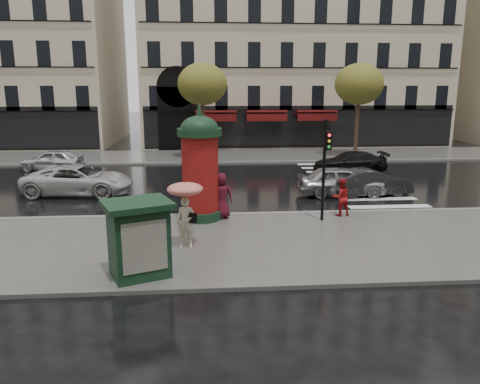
{
  "coord_description": "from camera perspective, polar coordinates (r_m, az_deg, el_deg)",
  "views": [
    {
      "loc": [
        -1.95,
        -14.96,
        5.12
      ],
      "look_at": [
        -0.68,
        1.5,
        1.34
      ],
      "focal_mm": 35.0,
      "sensor_mm": 36.0,
      "label": 1
    }
  ],
  "objects": [
    {
      "name": "man_burgundy",
      "position": [
        17.85,
        -2.3,
        -0.45
      ],
      "size": [
        0.9,
        0.62,
        1.76
      ],
      "primitive_type": "imported",
      "rotation": [
        0.0,
        0.0,
        3.21
      ],
      "color": "#480E19",
      "rests_on": "near_sidewalk"
    },
    {
      "name": "near_sidewalk",
      "position": [
        15.44,
        3.11,
        -6.24
      ],
      "size": [
        90.0,
        7.0,
        0.12
      ],
      "primitive_type": "cube",
      "color": "#474744",
      "rests_on": "ground"
    },
    {
      "name": "car_black",
      "position": [
        28.67,
        13.21,
        3.54
      ],
      "size": [
        4.4,
        1.91,
        1.26
      ],
      "primitive_type": "imported",
      "rotation": [
        0.0,
        0.0,
        -1.6
      ],
      "color": "black",
      "rests_on": "ground"
    },
    {
      "name": "far_kerb",
      "position": [
        31.43,
        -0.8,
        3.65
      ],
      "size": [
        90.0,
        0.25,
        0.14
      ],
      "primitive_type": "cube",
      "color": "slate",
      "rests_on": "ground"
    },
    {
      "name": "ground",
      "position": [
        15.93,
        2.87,
        -5.86
      ],
      "size": [
        160.0,
        160.0,
        0.0
      ],
      "primitive_type": "plane",
      "color": "black",
      "rests_on": "ground"
    },
    {
      "name": "tree_far_left",
      "position": [
        32.96,
        -4.62,
        12.94
      ],
      "size": [
        3.4,
        3.4,
        6.64
      ],
      "color": "#38281C",
      "rests_on": "ground"
    },
    {
      "name": "car_white",
      "position": [
        23.55,
        -19.09,
        1.37
      ],
      "size": [
        5.26,
        2.79,
        1.41
      ],
      "primitive_type": "imported",
      "rotation": [
        0.0,
        0.0,
        1.48
      ],
      "color": "#B8B8B8",
      "rests_on": "ground"
    },
    {
      "name": "woman_red",
      "position": [
        18.64,
        12.21,
        -0.62
      ],
      "size": [
        0.79,
        0.66,
        1.47
      ],
      "primitive_type": "imported",
      "rotation": [
        0.0,
        0.0,
        3.29
      ],
      "color": "#A51418",
      "rests_on": "near_sidewalk"
    },
    {
      "name": "woman_umbrella",
      "position": [
        14.6,
        -6.67,
        -1.42
      ],
      "size": [
        1.11,
        1.11,
        2.14
      ],
      "color": "beige",
      "rests_on": "near_sidewalk"
    },
    {
      "name": "newsstand",
      "position": [
        12.72,
        -12.26,
        -5.47
      ],
      "size": [
        2.12,
        1.97,
        2.05
      ],
      "color": "black",
      "rests_on": "near_sidewalk"
    },
    {
      "name": "near_kerb",
      "position": [
        18.76,
        1.72,
        -2.72
      ],
      "size": [
        90.0,
        0.25,
        0.14
      ],
      "primitive_type": "cube",
      "color": "slate",
      "rests_on": "ground"
    },
    {
      "name": "morris_column",
      "position": [
        17.59,
        -4.89,
        3.42
      ],
      "size": [
        1.64,
        1.64,
        4.42
      ],
      "color": "black",
      "rests_on": "near_sidewalk"
    },
    {
      "name": "car_silver",
      "position": [
        22.58,
        12.25,
        1.33
      ],
      "size": [
        4.2,
        1.8,
        1.41
      ],
      "primitive_type": "imported",
      "rotation": [
        0.0,
        0.0,
        1.54
      ],
      "color": "#A8A8AC",
      "rests_on": "ground"
    },
    {
      "name": "tree_far_right",
      "position": [
        34.73,
        14.32,
        12.59
      ],
      "size": [
        3.4,
        3.4,
        6.64
      ],
      "color": "#38281C",
      "rests_on": "ground"
    },
    {
      "name": "traffic_light",
      "position": [
        17.48,
        10.34,
        3.81
      ],
      "size": [
        0.27,
        0.37,
        3.8
      ],
      "color": "black",
      "rests_on": "near_sidewalk"
    },
    {
      "name": "bldg_far_corner",
      "position": [
        46.08,
        5.94,
        20.55
      ],
      "size": [
        26.0,
        14.0,
        22.9
      ],
      "color": "#B7A88C",
      "rests_on": "ground"
    },
    {
      "name": "zebra_crossing",
      "position": [
        26.32,
        13.27,
        1.34
      ],
      "size": [
        3.6,
        11.75,
        0.01
      ],
      "primitive_type": "cube",
      "color": "silver",
      "rests_on": "ground"
    },
    {
      "name": "car_darkgrey",
      "position": [
        22.97,
        15.64,
        1.15
      ],
      "size": [
        3.97,
        1.79,
        1.26
      ],
      "primitive_type": "imported",
      "rotation": [
        0.0,
        0.0,
        1.69
      ],
      "color": "black",
      "rests_on": "ground"
    },
    {
      "name": "far_sidewalk",
      "position": [
        34.39,
        -1.12,
        4.43
      ],
      "size": [
        90.0,
        6.0,
        0.12
      ],
      "primitive_type": "cube",
      "color": "#474744",
      "rests_on": "ground"
    },
    {
      "name": "car_far_silver",
      "position": [
        30.93,
        -21.98,
        3.64
      ],
      "size": [
        3.9,
        1.86,
        1.29
      ],
      "primitive_type": "imported",
      "rotation": [
        0.0,
        0.0,
        -1.66
      ],
      "color": "silver",
      "rests_on": "ground"
    }
  ]
}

